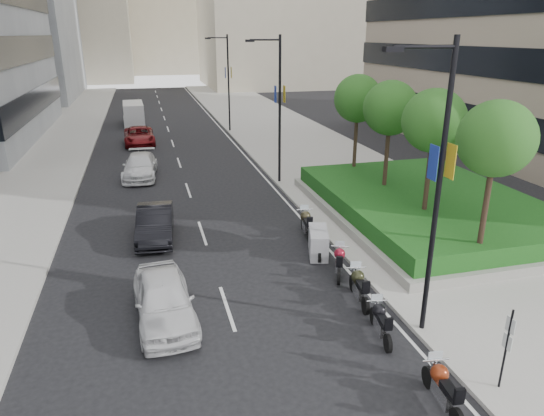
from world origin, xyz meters
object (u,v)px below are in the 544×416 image
object	(u,v)px
motorcycle_4	(339,262)
motorcycle_6	(306,224)
lamp_post_0	(435,181)
car_d	(139,136)
motorcycle_2	(381,321)
lamp_post_2	(227,78)
motorcycle_5	(318,243)
motorcycle_3	(359,287)
car_a	(164,299)
motorcycle_1	(443,388)
car_b	(155,223)
car_c	(140,166)
parking_sign	(507,345)
delivery_van	(134,114)
lamp_post_1	(277,103)

from	to	relation	value
motorcycle_4	motorcycle_6	distance (m)	4.09
lamp_post_0	car_d	world-z (taller)	lamp_post_0
lamp_post_0	motorcycle_2	size ratio (longest dim) A/B	4.37
car_d	motorcycle_6	bearing A→B (deg)	-73.54
lamp_post_0	motorcycle_2	bearing A→B (deg)	175.78
lamp_post_2	motorcycle_5	world-z (taller)	lamp_post_2
motorcycle_3	car_a	bearing A→B (deg)	94.01
motorcycle_1	motorcycle_6	distance (m)	11.52
car_b	car_c	size ratio (longest dim) A/B	0.89
parking_sign	motorcycle_2	distance (m)	3.76
lamp_post_2	motorcycle_1	distance (m)	38.38
motorcycle_3	motorcycle_6	bearing A→B (deg)	7.44
lamp_post_0	car_b	bearing A→B (deg)	128.12
motorcycle_3	delivery_van	size ratio (longest dim) A/B	0.41
motorcycle_4	car_c	bearing A→B (deg)	47.18
parking_sign	car_b	world-z (taller)	parking_sign
motorcycle_2	motorcycle_5	xyz separation A→B (m)	(0.17, 6.19, 0.02)
lamp_post_1	lamp_post_2	distance (m)	18.00
lamp_post_0	motorcycle_3	world-z (taller)	lamp_post_0
motorcycle_2	motorcycle_5	bearing A→B (deg)	8.10
motorcycle_6	delivery_van	xyz separation A→B (m)	(-7.98, 33.35, 0.42)
lamp_post_2	delivery_van	xyz separation A→B (m)	(-8.90, 6.77, -4.03)
motorcycle_2	car_b	distance (m)	11.82
motorcycle_5	motorcycle_6	distance (m)	2.14
lamp_post_0	lamp_post_2	size ratio (longest dim) A/B	1.00
lamp_post_0	car_c	distance (m)	22.81
motorcycle_1	delivery_van	xyz separation A→B (m)	(-7.74, 44.87, 0.46)
lamp_post_0	lamp_post_1	world-z (taller)	same
lamp_post_0	delivery_van	xyz separation A→B (m)	(-8.90, 41.77, -4.03)
lamp_post_2	car_c	size ratio (longest dim) A/B	1.75
motorcycle_3	delivery_van	bearing A→B (deg)	19.71
motorcycle_5	car_c	distance (m)	16.21
motorcycle_1	car_c	xyz separation A→B (m)	(-7.25, 23.85, 0.17)
lamp_post_0	car_c	world-z (taller)	lamp_post_0
delivery_van	car_d	bearing A→B (deg)	-89.09
lamp_post_1	motorcycle_1	size ratio (longest dim) A/B	4.15
motorcycle_3	car_a	world-z (taller)	car_a
motorcycle_2	motorcycle_4	distance (m)	4.25
motorcycle_4	motorcycle_5	xyz separation A→B (m)	(-0.17, 1.96, 0.02)
car_c	delivery_van	bearing A→B (deg)	95.85
delivery_van	motorcycle_5	bearing A→B (deg)	-79.34
motorcycle_2	delivery_van	xyz separation A→B (m)	(-7.63, 41.68, 0.48)
motorcycle_5	parking_sign	bearing A→B (deg)	-153.20
lamp_post_0	motorcycle_5	world-z (taller)	lamp_post_0
lamp_post_1	parking_sign	size ratio (longest dim) A/B	3.60
car_a	parking_sign	bearing A→B (deg)	-38.05
parking_sign	delivery_van	bearing A→B (deg)	102.05
car_d	lamp_post_1	bearing A→B (deg)	-61.20
lamp_post_2	lamp_post_1	bearing A→B (deg)	-90.00
motorcycle_4	delivery_van	bearing A→B (deg)	34.68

